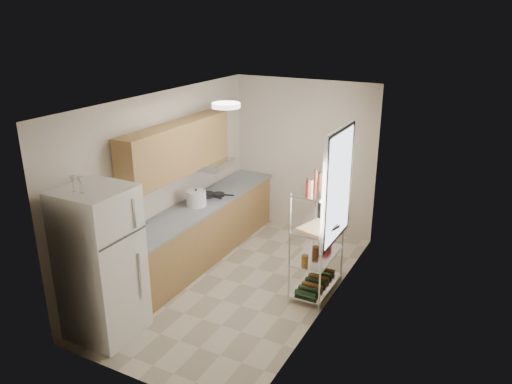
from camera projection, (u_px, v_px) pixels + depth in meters
room at (240, 197)px, 6.59m from camera, size 2.52×4.42×2.62m
counter_run at (202, 230)px, 7.65m from camera, size 0.63×3.51×0.90m
upper_cabinets at (177, 149)px, 6.96m from camera, size 0.33×2.20×0.72m
range_hood at (212, 164)px, 7.75m from camera, size 0.50×0.60×0.12m
window at (338, 186)px, 6.27m from camera, size 0.06×1.00×1.46m
bakers_rack at (318, 217)px, 6.47m from camera, size 0.45×0.90×1.73m
ceiling_dome at (226, 105)px, 5.91m from camera, size 0.34×0.34×0.05m
refrigerator at (101, 263)px, 5.69m from camera, size 0.75×0.75×1.82m
wine_glass_a at (73, 184)px, 5.25m from camera, size 0.06×0.06×0.18m
wine_glass_b at (81, 185)px, 5.20m from camera, size 0.07×0.07×0.19m
rice_cooker at (196, 198)px, 7.37m from camera, size 0.29×0.29×0.23m
frying_pan_large at (206, 195)px, 7.77m from camera, size 0.30×0.30×0.05m
frying_pan_small at (218, 195)px, 7.79m from camera, size 0.24×0.24×0.04m
cutting_board at (318, 228)px, 6.34m from camera, size 0.47×0.54×0.03m
espresso_machine at (329, 206)px, 6.68m from camera, size 0.24×0.30×0.31m
storage_bag at (326, 239)px, 6.90m from camera, size 0.13×0.17×0.18m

